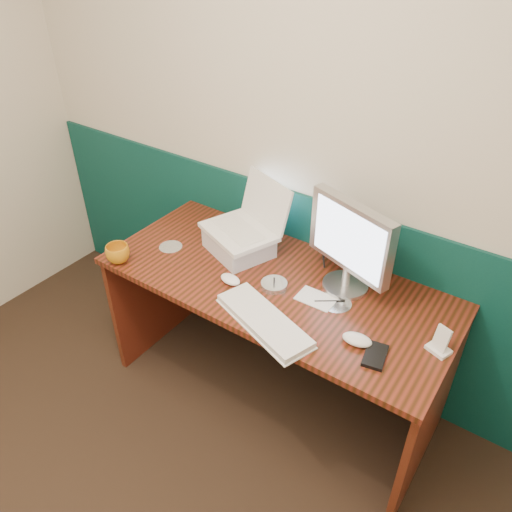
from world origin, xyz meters
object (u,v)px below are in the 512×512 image
Objects in this scene: desk at (273,341)px; camcorder at (329,247)px; monitor at (350,247)px; mug at (118,254)px; laptop at (238,208)px; keyboard at (264,321)px.

camcorder is at bearing 62.41° from desk.
mug is at bearing -136.54° from monitor.
desk is 4.78× the size of laptop.
laptop is at bearing 156.55° from keyboard.
mug is at bearing -158.38° from keyboard.
mug is at bearing -152.94° from camcorder.
monitor is at bearing 25.93° from laptop.
keyboard is 0.80m from mug.
laptop is 0.57m from keyboard.
keyboard is (0.12, -0.26, 0.39)m from desk.
desk is 0.86m from mug.
desk is 8.65× the size of camcorder.
desk is 14.38× the size of mug.
camcorder is at bearing 107.61° from keyboard.
desk is at bearing 23.49° from mug.
monitor reaches higher than laptop.
monitor is 0.47m from keyboard.
keyboard is at bearing -21.29° from laptop.
monitor reaches higher than camcorder.
mug is (-0.41, -0.39, -0.20)m from laptop.
mug is (-0.80, -0.04, 0.03)m from keyboard.
monitor is at bearing 24.36° from mug.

